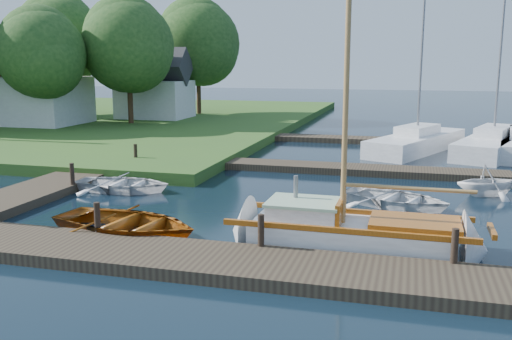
% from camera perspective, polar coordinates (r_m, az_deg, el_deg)
% --- Properties ---
extents(ground, '(160.00, 160.00, 0.00)m').
position_cam_1_polar(ground, '(19.24, 0.00, -3.51)').
color(ground, black).
rests_on(ground, ground).
extents(near_dock, '(18.00, 2.20, 0.30)m').
position_cam_1_polar(near_dock, '(13.75, -6.72, -8.88)').
color(near_dock, '#32281E').
rests_on(near_dock, ground).
extents(left_dock, '(2.20, 18.00, 0.30)m').
position_cam_1_polar(left_dock, '(24.24, -17.24, -0.63)').
color(left_dock, '#32281E').
rests_on(left_dock, ground).
extents(far_dock, '(14.00, 1.60, 0.30)m').
position_cam_1_polar(far_dock, '(25.07, 8.37, 0.12)').
color(far_dock, '#32281E').
rests_on(far_dock, ground).
extents(pontoon, '(30.00, 1.60, 0.30)m').
position_cam_1_polar(pontoon, '(34.65, 23.64, 2.28)').
color(pontoon, '#32281E').
rests_on(pontoon, ground).
extents(shore, '(50.00, 40.00, 0.50)m').
position_cam_1_polar(shore, '(51.99, -24.12, 4.94)').
color(shore, '#335722').
rests_on(shore, ground).
extents(mooring_post_1, '(0.16, 0.16, 0.80)m').
position_cam_1_polar(mooring_post_1, '(15.74, -15.59, -4.56)').
color(mooring_post_1, black).
rests_on(mooring_post_1, near_dock).
extents(mooring_post_2, '(0.16, 0.16, 0.80)m').
position_cam_1_polar(mooring_post_2, '(14.02, 0.50, -6.04)').
color(mooring_post_2, black).
rests_on(mooring_post_2, near_dock).
extents(mooring_post_3, '(0.16, 0.16, 0.80)m').
position_cam_1_polar(mooring_post_3, '(13.64, 19.25, -7.17)').
color(mooring_post_3, black).
rests_on(mooring_post_3, near_dock).
extents(mooring_post_4, '(0.16, 0.16, 0.80)m').
position_cam_1_polar(mooring_post_4, '(21.95, -17.91, -0.37)').
color(mooring_post_4, black).
rests_on(mooring_post_4, left_dock).
extents(mooring_post_5, '(0.16, 0.16, 0.80)m').
position_cam_1_polar(mooring_post_5, '(26.20, -11.95, 1.68)').
color(mooring_post_5, black).
rests_on(mooring_post_5, left_dock).
extents(sailboat, '(7.16, 2.04, 9.83)m').
position_cam_1_polar(sailboat, '(14.98, 9.99, -6.52)').
color(sailboat, silver).
rests_on(sailboat, ground).
extents(dinghy, '(4.74, 3.71, 0.89)m').
position_cam_1_polar(dinghy, '(16.26, -12.86, -4.87)').
color(dinghy, '#7F450B').
rests_on(dinghy, ground).
extents(tender_a, '(3.73, 2.76, 0.75)m').
position_cam_1_polar(tender_a, '(21.75, -13.19, -1.10)').
color(tender_a, silver).
rests_on(tender_a, ground).
extents(tender_c, '(4.27, 3.69, 0.74)m').
position_cam_1_polar(tender_c, '(19.49, 13.83, -2.52)').
color(tender_c, silver).
rests_on(tender_c, ground).
extents(tender_d, '(3.00, 2.84, 1.25)m').
position_cam_1_polar(tender_d, '(22.06, 22.22, -0.80)').
color(tender_d, silver).
rests_on(tender_d, ground).
extents(marina_boat_2, '(5.36, 8.65, 10.51)m').
position_cam_1_polar(marina_boat_2, '(31.70, 15.80, 2.82)').
color(marina_boat_2, silver).
rests_on(marina_boat_2, ground).
extents(marina_boat_3, '(4.98, 9.40, 11.47)m').
position_cam_1_polar(marina_boat_3, '(32.53, 22.65, 2.60)').
color(marina_boat_3, silver).
rests_on(marina_boat_3, ground).
extents(house_a, '(6.30, 5.00, 6.29)m').
position_cam_1_polar(house_a, '(42.18, -21.10, 7.69)').
color(house_a, silver).
rests_on(house_a, shore).
extents(house_c, '(5.25, 4.00, 5.28)m').
position_cam_1_polar(house_c, '(44.28, -10.07, 7.87)').
color(house_c, silver).
rests_on(house_c, shore).
extents(tree_2, '(5.83, 5.75, 7.82)m').
position_cam_1_polar(tree_2, '(39.39, -20.64, 10.88)').
color(tree_2, '#332114').
rests_on(tree_2, shore).
extents(tree_3, '(6.41, 6.38, 8.74)m').
position_cam_1_polar(tree_3, '(40.70, -12.65, 12.07)').
color(tree_3, '#332114').
rests_on(tree_3, shore).
extents(tree_4, '(7.01, 7.01, 9.66)m').
position_cam_1_polar(tree_4, '(48.26, -19.01, 12.19)').
color(tree_4, '#332114').
rests_on(tree_4, shore).
extents(tree_7, '(6.83, 6.83, 9.38)m').
position_cam_1_polar(tree_7, '(47.18, -5.82, 12.55)').
color(tree_7, '#332114').
rests_on(tree_7, shore).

